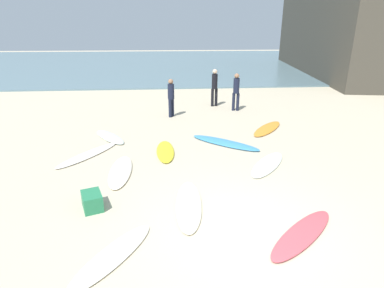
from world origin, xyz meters
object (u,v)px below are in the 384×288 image
(surfboard_5, at_px, (302,234))
(beachgoer_near, at_px, (236,90))
(surfboard_8, at_px, (120,171))
(surfboard_10, at_px, (88,155))
(beachgoer_mid, at_px, (171,96))
(beach_cooler, at_px, (92,201))
(surfboard_7, at_px, (267,128))
(beachgoer_far, at_px, (215,86))
(surfboard_0, at_px, (189,204))
(surfboard_3, at_px, (268,164))
(surfboard_4, at_px, (110,137))
(surfboard_2, at_px, (113,255))
(surfboard_6, at_px, (225,143))
(surfboard_9, at_px, (165,151))

(surfboard_5, height_order, beachgoer_near, beachgoer_near)
(surfboard_8, xyz_separation_m, surfboard_10, (-1.14, 1.30, -0.01))
(beachgoer_near, bearing_deg, beachgoer_mid, -152.10)
(beachgoer_near, xyz_separation_m, beach_cooler, (-4.94, -8.37, -0.80))
(beachgoer_mid, bearing_deg, beach_cooler, -161.82)
(surfboard_5, bearing_deg, surfboard_7, 126.75)
(beachgoer_far, bearing_deg, surfboard_8, -128.49)
(surfboard_7, bearing_deg, surfboard_8, -108.83)
(surfboard_0, bearing_deg, surfboard_5, -26.95)
(surfboard_3, relative_size, surfboard_8, 0.98)
(surfboard_7, height_order, surfboard_8, surfboard_7)
(beachgoer_far, bearing_deg, surfboard_4, -146.05)
(surfboard_0, distance_m, surfboard_10, 4.26)
(surfboard_4, bearing_deg, beachgoer_mid, 17.85)
(surfboard_4, bearing_deg, surfboard_10, -136.96)
(surfboard_4, height_order, beachgoer_near, beachgoer_near)
(beachgoer_mid, bearing_deg, surfboard_8, -162.67)
(surfboard_2, height_order, beachgoer_mid, beachgoer_mid)
(surfboard_8, distance_m, beachgoer_near, 8.07)
(surfboard_5, relative_size, surfboard_10, 0.88)
(surfboard_4, bearing_deg, surfboard_0, -96.01)
(surfboard_8, xyz_separation_m, beachgoer_near, (4.58, 6.58, 0.94))
(surfboard_7, bearing_deg, surfboard_6, -105.38)
(surfboard_2, height_order, surfboard_10, same)
(surfboard_6, height_order, surfboard_10, surfboard_6)
(surfboard_5, distance_m, beachgoer_near, 9.74)
(surfboard_3, xyz_separation_m, surfboard_7, (1.06, 3.34, 0.01))
(surfboard_2, xyz_separation_m, surfboard_7, (4.85, 6.83, 0.01))
(surfboard_2, height_order, beach_cooler, beach_cooler)
(surfboard_4, height_order, surfboard_6, same)
(surfboard_3, height_order, beachgoer_mid, beachgoer_mid)
(surfboard_9, relative_size, beachgoer_far, 1.04)
(surfboard_5, height_order, surfboard_6, surfboard_6)
(surfboard_7, distance_m, beachgoer_far, 4.50)
(beach_cooler, bearing_deg, surfboard_4, 94.78)
(surfboard_2, xyz_separation_m, beachgoer_far, (3.41, 10.98, 1.01))
(surfboard_2, bearing_deg, surfboard_3, -103.85)
(surfboard_6, relative_size, surfboard_7, 1.08)
(surfboard_3, distance_m, beachgoer_near, 6.55)
(surfboard_9, height_order, beach_cooler, beach_cooler)
(surfboard_5, xyz_separation_m, beachgoer_far, (-0.02, 10.69, 1.00))
(surfboard_0, distance_m, surfboard_6, 4.13)
(beachgoer_mid, bearing_deg, surfboard_9, -151.79)
(surfboard_8, height_order, beach_cooler, beach_cooler)
(surfboard_2, xyz_separation_m, surfboard_4, (-1.06, 6.29, 0.01))
(surfboard_9, distance_m, beachgoer_far, 6.79)
(surfboard_10, height_order, beach_cooler, beach_cooler)
(surfboard_8, bearing_deg, surfboard_10, -48.88)
(surfboard_0, height_order, beach_cooler, beach_cooler)
(surfboard_4, height_order, surfboard_5, surfboard_4)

